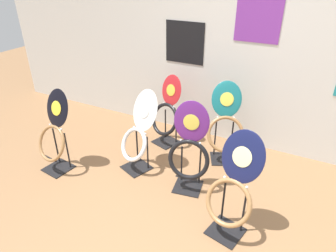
{
  "coord_description": "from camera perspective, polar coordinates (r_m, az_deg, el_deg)",
  "views": [
    {
      "loc": [
        0.5,
        -1.47,
        2.08
      ],
      "look_at": [
        -0.77,
        1.0,
        0.55
      ],
      "focal_mm": 32.0,
      "sensor_mm": 36.0,
      "label": 1
    }
  ],
  "objects": [
    {
      "name": "toilet_seat_display_crimson_swirl",
      "position": [
        3.75,
        -0.34,
        2.15
      ],
      "size": [
        0.46,
        0.38,
        0.89
      ],
      "color": "black",
      "rests_on": "ground_plane"
    },
    {
      "name": "toilet_seat_display_teal_sax",
      "position": [
        3.47,
        10.92,
        0.2
      ],
      "size": [
        0.5,
        0.48,
        0.93
      ],
      "color": "black",
      "rests_on": "ground_plane"
    },
    {
      "name": "toilet_seat_display_white_plain",
      "position": [
        3.28,
        -5.71,
        -1.48
      ],
      "size": [
        0.49,
        0.5,
        0.9
      ],
      "color": "black",
      "rests_on": "ground_plane"
    },
    {
      "name": "toilet_seat_display_jazz_black",
      "position": [
        3.47,
        -20.85,
        -1.39
      ],
      "size": [
        0.43,
        0.38,
        0.92
      ],
      "color": "black",
      "rests_on": "ground_plane"
    },
    {
      "name": "toilet_seat_display_navy_moon",
      "position": [
        2.54,
        12.33,
        -11.53
      ],
      "size": [
        0.45,
        0.44,
        0.93
      ],
      "color": "black",
      "rests_on": "ground_plane"
    },
    {
      "name": "toilet_seat_display_purple_note",
      "position": [
        2.95,
        4.08,
        -4.88
      ],
      "size": [
        0.44,
        0.32,
        0.97
      ],
      "color": "black",
      "rests_on": "ground_plane"
    },
    {
      "name": "wall_back",
      "position": [
        3.57,
        19.2,
        14.66
      ],
      "size": [
        8.0,
        0.07,
        2.6
      ],
      "color": "silver",
      "rests_on": "ground_plane"
    }
  ]
}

